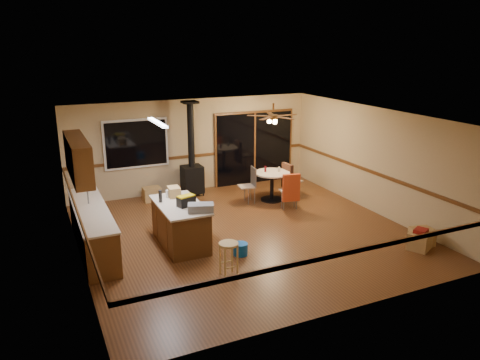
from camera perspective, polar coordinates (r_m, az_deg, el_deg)
floor at (r=10.51m, az=0.68°, el=-6.45°), size 7.00×7.00×0.00m
ceiling at (r=9.79m, az=0.73°, el=7.70°), size 7.00×7.00×0.00m
wall_back at (r=13.23m, az=-5.76°, el=4.22°), size 7.00×0.00×7.00m
wall_front at (r=7.24m, az=12.63°, el=-6.68°), size 7.00×0.00×7.00m
wall_left at (r=9.22m, az=-19.42°, el=-2.16°), size 0.00×7.00×7.00m
wall_right at (r=11.94m, az=16.11°, el=2.30°), size 0.00×7.00×7.00m
chair_rail at (r=10.16m, az=0.70°, el=-1.25°), size 7.00×7.00×0.08m
window at (r=12.73m, az=-12.56°, el=4.34°), size 1.72×0.10×1.32m
sliding_door at (r=13.95m, az=1.75°, el=3.89°), size 2.52×0.10×2.10m
lower_cabinets at (r=10.00m, az=-17.52°, el=-5.83°), size 0.60×3.00×0.86m
countertop at (r=9.85m, az=-17.75°, el=-3.40°), size 0.64×3.04×0.04m
upper_cabinets at (r=9.74m, az=-19.15°, el=2.53°), size 0.35×2.00×0.80m
kitchen_island at (r=9.84m, az=-7.28°, el=-5.38°), size 0.88×1.68×0.90m
wood_stove at (r=12.89m, az=-5.88°, el=1.27°), size 0.55×0.50×2.52m
ceiling_fan at (r=12.10m, az=4.07°, el=7.50°), size 0.24×0.24×0.55m
fluorescent_strip at (r=9.48m, az=-10.03°, el=6.91°), size 0.10×1.20×0.04m
toolbox_grey at (r=9.20m, az=-4.80°, el=-3.39°), size 0.57×0.43×0.16m
toolbox_black at (r=9.53m, az=-6.58°, el=-2.60°), size 0.40×0.29×0.20m
toolbox_yellow_lid at (r=9.49m, az=-6.61°, el=-1.96°), size 0.38×0.28×0.03m
box_on_island at (r=10.13m, az=-8.06°, el=-1.44°), size 0.26×0.34×0.22m
bottle_dark at (r=9.83m, az=-9.68°, el=-1.96°), size 0.09×0.09×0.25m
bottle_pink at (r=9.62m, az=-6.41°, el=-2.38°), size 0.07×0.07×0.20m
bottle_white at (r=10.08m, az=-8.88°, el=-1.68°), size 0.07×0.07×0.17m
bar_stool at (r=8.57m, az=-1.39°, el=-9.65°), size 0.47×0.47×0.65m
blue_bucket at (r=9.44m, az=0.06°, el=-8.42°), size 0.35×0.35×0.24m
dining_table at (r=12.47m, az=3.91°, el=-0.14°), size 0.95×0.95×0.78m
glass_red at (r=12.40m, az=3.11°, el=1.34°), size 0.07×0.07×0.16m
glass_cream at (r=12.43m, az=4.78°, el=1.29°), size 0.06×0.06×0.14m
chair_left at (r=12.27m, az=1.28°, el=-0.11°), size 0.46×0.45×0.51m
chair_near at (r=11.75m, az=6.22°, el=-0.92°), size 0.50×0.53×0.70m
chair_right at (r=12.73m, az=5.88°, el=0.47°), size 0.48×0.44×0.70m
box_under_window at (r=12.73m, az=-10.68°, el=-1.70°), size 0.46×0.37×0.37m
box_corner_a at (r=10.35m, az=21.07°, el=-6.91°), size 0.60×0.57×0.36m
box_corner_b at (r=10.58m, az=21.28°, el=-6.45°), size 0.51×0.46×0.36m
box_small_red at (r=10.27m, az=21.20°, el=-5.79°), size 0.36×0.34×0.07m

